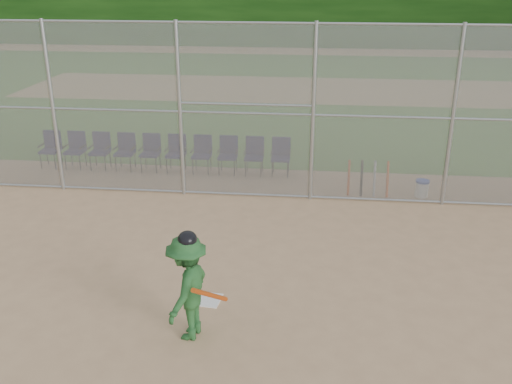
# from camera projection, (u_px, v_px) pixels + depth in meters

# --- Properties ---
(ground) EXTENTS (100.00, 100.00, 0.00)m
(ground) POSITION_uv_depth(u_px,v_px,m) (239.00, 317.00, 8.78)
(ground) COLOR tan
(ground) RESTS_ON ground
(grass_strip) EXTENTS (100.00, 100.00, 0.00)m
(grass_strip) POSITION_uv_depth(u_px,v_px,m) (293.00, 89.00, 25.44)
(grass_strip) COLOR #2F601D
(grass_strip) RESTS_ON ground
(dirt_patch_far) EXTENTS (24.00, 24.00, 0.00)m
(dirt_patch_far) POSITION_uv_depth(u_px,v_px,m) (293.00, 89.00, 25.44)
(dirt_patch_far) COLOR tan
(dirt_patch_far) RESTS_ON ground
(backstop_fence) EXTENTS (16.09, 0.09, 4.00)m
(backstop_fence) POSITION_uv_depth(u_px,v_px,m) (268.00, 111.00, 12.66)
(backstop_fence) COLOR gray
(backstop_fence) RESTS_ON ground
(home_plate) EXTENTS (0.47, 0.47, 0.02)m
(home_plate) POSITION_uv_depth(u_px,v_px,m) (207.00, 300.00, 9.23)
(home_plate) COLOR white
(home_plate) RESTS_ON ground
(batter_at_plate) EXTENTS (0.99, 1.30, 1.68)m
(batter_at_plate) POSITION_uv_depth(u_px,v_px,m) (188.00, 287.00, 8.06)
(batter_at_plate) COLOR #215324
(batter_at_plate) RESTS_ON ground
(water_cooler) EXTENTS (0.32, 0.32, 0.40)m
(water_cooler) POSITION_uv_depth(u_px,v_px,m) (422.00, 188.00, 13.37)
(water_cooler) COLOR white
(water_cooler) RESTS_ON ground
(spare_bats) EXTENTS (0.96, 0.29, 0.85)m
(spare_bats) POSITION_uv_depth(u_px,v_px,m) (368.00, 178.00, 13.37)
(spare_bats) COLOR #D84C14
(spare_bats) RESTS_ON ground
(chair_0) EXTENTS (0.54, 0.52, 0.96)m
(chair_0) POSITION_uv_depth(u_px,v_px,m) (50.00, 150.00, 15.29)
(chair_0) COLOR #110F39
(chair_0) RESTS_ON ground
(chair_1) EXTENTS (0.54, 0.52, 0.96)m
(chair_1) POSITION_uv_depth(u_px,v_px,m) (75.00, 151.00, 15.22)
(chair_1) COLOR #110F39
(chair_1) RESTS_ON ground
(chair_2) EXTENTS (0.54, 0.52, 0.96)m
(chair_2) POSITION_uv_depth(u_px,v_px,m) (100.00, 152.00, 15.15)
(chair_2) COLOR #110F39
(chair_2) RESTS_ON ground
(chair_3) EXTENTS (0.54, 0.52, 0.96)m
(chair_3) POSITION_uv_depth(u_px,v_px,m) (125.00, 152.00, 15.08)
(chair_3) COLOR #110F39
(chair_3) RESTS_ON ground
(chair_4) EXTENTS (0.54, 0.52, 0.96)m
(chair_4) POSITION_uv_depth(u_px,v_px,m) (150.00, 153.00, 15.01)
(chair_4) COLOR #110F39
(chair_4) RESTS_ON ground
(chair_5) EXTENTS (0.54, 0.52, 0.96)m
(chair_5) POSITION_uv_depth(u_px,v_px,m) (176.00, 154.00, 14.94)
(chair_5) COLOR #110F39
(chair_5) RESTS_ON ground
(chair_6) EXTENTS (0.54, 0.52, 0.96)m
(chair_6) POSITION_uv_depth(u_px,v_px,m) (202.00, 155.00, 14.87)
(chair_6) COLOR #110F39
(chair_6) RESTS_ON ground
(chair_7) EXTENTS (0.54, 0.52, 0.96)m
(chair_7) POSITION_uv_depth(u_px,v_px,m) (228.00, 156.00, 14.80)
(chair_7) COLOR #110F39
(chair_7) RESTS_ON ground
(chair_8) EXTENTS (0.54, 0.52, 0.96)m
(chair_8) POSITION_uv_depth(u_px,v_px,m) (254.00, 157.00, 14.74)
(chair_8) COLOR #110F39
(chair_8) RESTS_ON ground
(chair_9) EXTENTS (0.54, 0.52, 0.96)m
(chair_9) POSITION_uv_depth(u_px,v_px,m) (281.00, 158.00, 14.67)
(chair_9) COLOR #110F39
(chair_9) RESTS_ON ground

